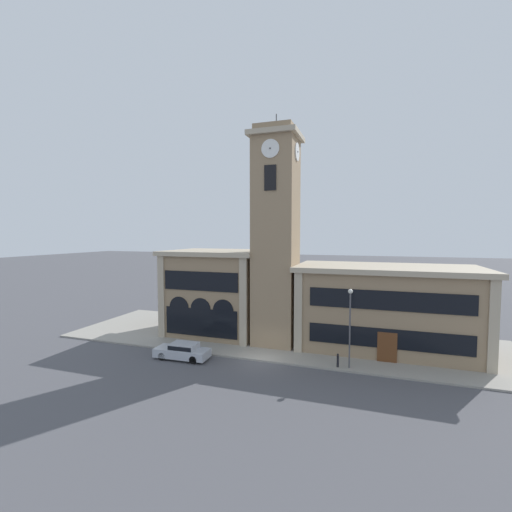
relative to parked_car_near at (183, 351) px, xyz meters
The scene contains 8 objects.
ground_plane 6.56m from the parked_car_near, 12.64° to the left, with size 300.00×300.00×0.00m, color #4C4C51.
sidewalk_kerb 10.02m from the parked_car_near, 50.49° to the left, with size 42.96×12.58×0.15m.
clock_tower 13.02m from the parked_car_near, 44.52° to the left, with size 4.52×4.52×21.45m.
town_hall_left_wing 8.96m from the parked_car_near, 93.92° to the left, with size 10.12×8.35×8.76m.
town_hall_right_wing 18.41m from the parked_car_near, 26.70° to the left, with size 15.97×8.35×7.60m.
parked_car_near is the anchor object (origin of this frame).
street_lamp 13.99m from the parked_car_near, ahead, with size 0.36×0.36×6.14m.
bollard 12.70m from the parked_car_near, ahead, with size 0.18×0.18×1.06m.
Camera 1 is at (8.44, -26.10, 10.43)m, focal length 24.00 mm.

